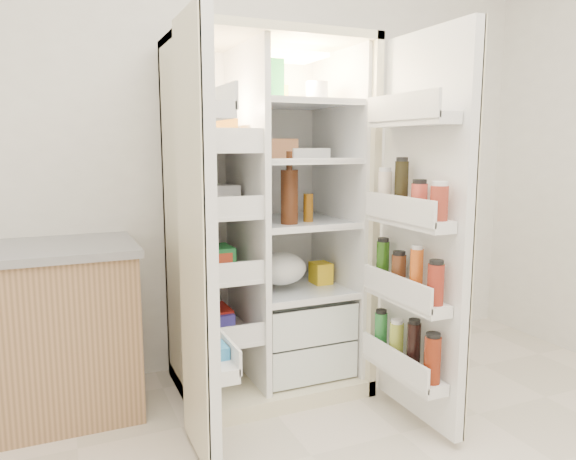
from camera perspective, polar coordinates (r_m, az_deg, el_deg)
name	(u,v)px	position (r m, az deg, el deg)	size (l,w,h in m)	color
wall_back	(226,132)	(3.13, -6.45, 10.18)	(4.00, 0.02, 2.70)	white
refrigerator	(266,247)	(2.88, -2.34, -1.79)	(0.92, 0.70, 1.80)	beige
freezer_door	(198,245)	(2.14, -9.37, -1.60)	(0.15, 0.40, 1.72)	white
fridge_door	(421,239)	(2.49, 13.69, -0.87)	(0.17, 0.58, 1.72)	white
kitchen_counter	(12,335)	(2.84, -26.93, -9.81)	(1.13, 0.60, 0.82)	#A37851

